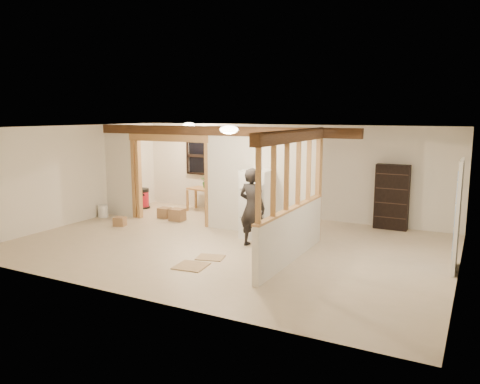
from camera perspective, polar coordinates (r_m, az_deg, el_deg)
The scene contains 30 objects.
floor at distance 10.15m, azimuth -1.42°, elevation -6.44°, with size 9.00×6.50×0.01m, color #C3AD91.
ceiling at distance 9.76m, azimuth -1.48°, elevation 7.85°, with size 9.00×6.50×0.01m, color white.
wall_back at distance 12.79m, azimuth 5.63°, elevation 2.58°, with size 9.00×0.01×2.50m, color silver.
wall_front at distance 7.26m, azimuth -13.99°, elevation -2.97°, with size 9.00×0.01×2.50m, color silver.
wall_left at distance 12.66m, azimuth -19.57°, elevation 2.00°, with size 0.01×6.50×2.50m, color silver.
wall_right at distance 8.67m, azimuth 25.56°, elevation -1.61°, with size 0.01×6.50×2.50m, color silver.
partition_left_stub at distance 13.20m, azimuth -14.43°, elevation 2.54°, with size 0.90×0.12×2.50m, color silver.
partition_center at distance 10.85m, azimuth 2.55°, elevation 1.37°, with size 2.80×0.12×2.50m, color silver.
doorway_frame at distance 12.18m, azimuth -8.61°, elevation 1.46°, with size 2.46×0.14×2.20m, color #B6854C.
header_beam_back at distance 11.30m, azimuth -2.98°, elevation 7.45°, with size 7.00×0.18×0.22m, color #4E301A.
header_beam_right at distance 8.72m, azimuth 6.52°, elevation 6.80°, with size 0.18×3.30×0.22m, color #4E301A.
pony_wall at distance 9.01m, azimuth 6.30°, elevation -5.23°, with size 0.12×3.20×1.00m, color silver.
stud_partition at distance 8.79m, azimuth 6.43°, elevation 2.11°, with size 0.14×3.20×1.32m, color #B6854C.
window_back at distance 13.86m, azimuth -4.52°, elevation 4.38°, with size 1.12×0.10×1.10m, color black.
french_door at distance 9.12m, azimuth 25.05°, elevation -2.68°, with size 0.12×0.86×2.00m, color white.
ceiling_dome_main at distance 9.18m, azimuth -1.35°, elevation 7.62°, with size 0.36×0.36×0.16m, color #FFEABF.
ceiling_dome_util at distance 13.03m, azimuth -6.25°, elevation 8.12°, with size 0.32×0.32×0.14m, color #FFEABF.
hanging_bulb at distance 12.18m, azimuth -6.09°, elevation 6.62°, with size 0.07×0.07×0.07m, color #FFD88C.
refrigerator at distance 10.56m, azimuth 2.10°, elevation -1.47°, with size 0.64×0.62×1.55m, color white.
woman at distance 9.82m, azimuth 1.48°, elevation -1.90°, with size 0.61×0.40×1.68m, color black.
work_table at distance 13.52m, azimuth -4.20°, elevation -0.95°, with size 1.06×0.53×0.67m, color #B6854C.
potted_plant at distance 13.50m, azimuth -4.08°, elevation 1.29°, with size 0.34×0.30×0.38m, color #275726.
shop_vac at distance 14.22m, azimuth -11.85°, elevation -0.75°, with size 0.46×0.46×0.60m, color #AB1521.
bookshelf at distance 11.90m, azimuth 18.02°, elevation -0.59°, with size 0.79×0.26×1.58m, color black.
bucket at distance 13.26m, azimuth -16.37°, elevation -2.25°, with size 0.27×0.27×0.34m, color white.
box_util_a at distance 12.44m, azimuth -7.65°, elevation -2.76°, with size 0.37×0.32×0.32m, color #936C47.
box_util_b at distance 12.82m, azimuth -9.18°, elevation -2.51°, with size 0.30×0.30×0.28m, color #936C47.
box_front at distance 12.13m, azimuth -14.44°, elevation -3.51°, with size 0.28×0.23×0.23m, color #936C47.
floor_panel_near at distance 8.77m, azimuth -5.98°, elevation -8.97°, with size 0.56×0.56×0.02m, color tan.
floor_panel_far at distance 9.25m, azimuth -3.62°, elevation -7.97°, with size 0.52×0.41×0.02m, color tan.
Camera 1 is at (4.73, -8.53, 2.78)m, focal length 35.00 mm.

